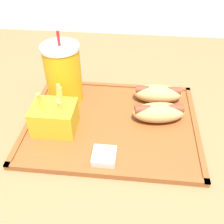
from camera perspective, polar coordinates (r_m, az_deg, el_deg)
name	(u,v)px	position (r m, az deg, el deg)	size (l,w,h in m)	color
dining_table	(114,210)	(0.91, 0.46, -20.65)	(1.20, 1.12, 0.72)	olive
food_tray	(112,123)	(0.64, 0.00, -2.39)	(0.41, 0.32, 0.01)	brown
soda_cup	(63,73)	(0.68, -10.56, 8.31)	(0.09, 0.09, 0.19)	gold
hot_dog_far	(158,93)	(0.70, 9.93, 4.07)	(0.13, 0.06, 0.04)	tan
hot_dog_near	(159,112)	(0.63, 10.14, -0.01)	(0.13, 0.08, 0.04)	tan
fries_carton	(55,117)	(0.61, -12.35, -1.05)	(0.10, 0.08, 0.11)	gold
sauce_cup_mayo	(104,156)	(0.55, -1.72, -9.53)	(0.05, 0.05, 0.02)	silver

